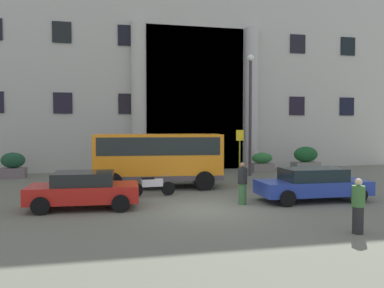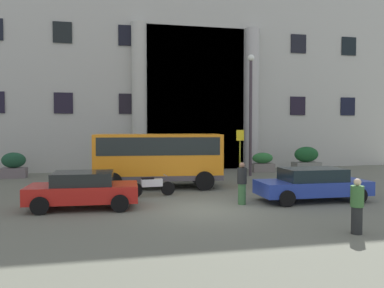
{
  "view_description": "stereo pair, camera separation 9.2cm",
  "coord_description": "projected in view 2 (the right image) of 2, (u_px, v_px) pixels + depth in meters",
  "views": [
    {
      "loc": [
        -3.53,
        -13.6,
        2.98
      ],
      "look_at": [
        0.74,
        5.65,
        2.11
      ],
      "focal_mm": 36.9,
      "sensor_mm": 36.0,
      "label": 1
    },
    {
      "loc": [
        -3.44,
        -13.62,
        2.98
      ],
      "look_at": [
        0.74,
        5.65,
        2.11
      ],
      "focal_mm": 36.9,
      "sensor_mm": 36.0,
      "label": 2
    }
  ],
  "objects": [
    {
      "name": "parked_coupe_end",
      "position": [
        312.0,
        184.0,
        15.78
      ],
      "size": [
        4.43,
        1.97,
        1.32
      ],
      "rotation": [
        0.0,
        0.0,
        -0.01
      ],
      "color": "#243B9D",
      "rests_on": "ground_plane"
    },
    {
      "name": "office_building_facade",
      "position": [
        151.0,
        34.0,
        30.77
      ],
      "size": [
        35.81,
        9.75,
        20.42
      ],
      "color": "#A8A9A0",
      "rests_on": "ground_plane"
    },
    {
      "name": "pedestrian_man_red_shirt",
      "position": [
        242.0,
        183.0,
        15.07
      ],
      "size": [
        0.36,
        0.36,
        1.62
      ],
      "rotation": [
        0.0,
        0.0,
        5.31
      ],
      "color": "#356136",
      "rests_on": "ground_plane"
    },
    {
      "name": "ground_plane",
      "position": [
        205.0,
        211.0,
        14.16
      ],
      "size": [
        80.0,
        64.0,
        0.12
      ],
      "primitive_type": "cube",
      "color": "#5E6052"
    },
    {
      "name": "orange_minibus",
      "position": [
        158.0,
        155.0,
        19.25
      ],
      "size": [
        6.25,
        3.08,
        2.61
      ],
      "rotation": [
        0.0,
        0.0,
        -0.1
      ],
      "color": "orange",
      "rests_on": "ground_plane"
    },
    {
      "name": "hedge_planter_entrance_left",
      "position": [
        120.0,
        163.0,
        24.09
      ],
      "size": [
        1.44,
        0.71,
        1.58
      ],
      "color": "gray",
      "rests_on": "ground_plane"
    },
    {
      "name": "bus_stop_sign",
      "position": [
        240.0,
        149.0,
        22.27
      ],
      "size": [
        0.44,
        0.08,
        2.79
      ],
      "color": "#96991B",
      "rests_on": "ground_plane"
    },
    {
      "name": "hedge_planter_far_east",
      "position": [
        306.0,
        159.0,
        26.4
      ],
      "size": [
        1.77,
        0.95,
        1.64
      ],
      "color": "slate",
      "rests_on": "ground_plane"
    },
    {
      "name": "hedge_planter_west",
      "position": [
        263.0,
        163.0,
        25.84
      ],
      "size": [
        1.47,
        0.76,
        1.27
      ],
      "color": "slate",
      "rests_on": "ground_plane"
    },
    {
      "name": "hedge_planter_east",
      "position": [
        14.0,
        166.0,
        22.88
      ],
      "size": [
        1.4,
        0.83,
        1.48
      ],
      "color": "slate",
      "rests_on": "ground_plane"
    },
    {
      "name": "lamppost_plaza_centre",
      "position": [
        251.0,
        105.0,
        23.69
      ],
      "size": [
        0.4,
        0.4,
        7.29
      ],
      "color": "#3B3137",
      "rests_on": "ground_plane"
    },
    {
      "name": "parked_sedan_far",
      "position": [
        83.0,
        189.0,
        14.38
      ],
      "size": [
        4.01,
        2.18,
        1.33
      ],
      "rotation": [
        0.0,
        0.0,
        -0.05
      ],
      "color": "red",
      "rests_on": "ground_plane"
    },
    {
      "name": "motorcycle_far_end",
      "position": [
        151.0,
        186.0,
        16.83
      ],
      "size": [
        2.01,
        0.55,
        0.89
      ],
      "rotation": [
        0.0,
        0.0,
        0.1
      ],
      "color": "black",
      "rests_on": "ground_plane"
    },
    {
      "name": "pedestrian_child_trailing",
      "position": [
        357.0,
        206.0,
        10.92
      ],
      "size": [
        0.36,
        0.36,
        1.55
      ],
      "rotation": [
        0.0,
        0.0,
        0.53
      ],
      "color": "black",
      "rests_on": "ground_plane"
    }
  ]
}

